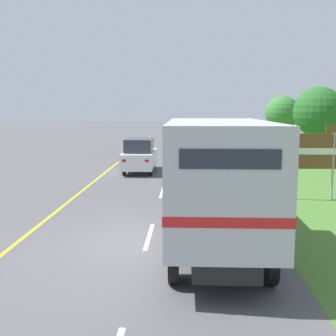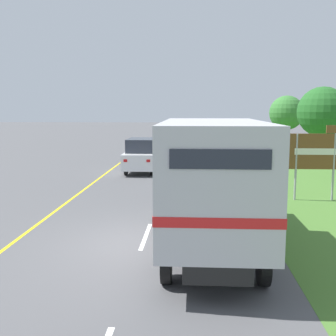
{
  "view_description": "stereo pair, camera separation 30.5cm",
  "coord_description": "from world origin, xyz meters",
  "px_view_note": "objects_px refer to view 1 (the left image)",
  "views": [
    {
      "loc": [
        1.09,
        -11.38,
        3.79
      ],
      "look_at": [
        0.3,
        6.73,
        1.2
      ],
      "focal_mm": 45.0,
      "sensor_mm": 36.0,
      "label": 1
    },
    {
      "loc": [
        1.4,
        -11.37,
        3.79
      ],
      "look_at": [
        0.3,
        6.73,
        1.2
      ],
      "focal_mm": 45.0,
      "sensor_mm": 36.0,
      "label": 2
    }
  ],
  "objects_px": {
    "lead_car_white": "(140,155)",
    "highway_sign": "(316,153)",
    "roadside_tree_far": "(282,113)",
    "horse_trailer_truck": "(215,178)",
    "roadside_tree_mid": "(319,112)"
  },
  "relations": [
    {
      "from": "roadside_tree_mid",
      "to": "lead_car_white",
      "type": "bearing_deg",
      "value": -147.45
    },
    {
      "from": "roadside_tree_mid",
      "to": "horse_trailer_truck",
      "type": "bearing_deg",
      "value": -113.1
    },
    {
      "from": "lead_car_white",
      "to": "highway_sign",
      "type": "xyz_separation_m",
      "value": [
        8.1,
        -7.32,
        0.96
      ]
    },
    {
      "from": "lead_car_white",
      "to": "highway_sign",
      "type": "height_order",
      "value": "highway_sign"
    },
    {
      "from": "horse_trailer_truck",
      "to": "lead_car_white",
      "type": "distance_m",
      "value": 14.15
    },
    {
      "from": "lead_car_white",
      "to": "roadside_tree_far",
      "type": "height_order",
      "value": "roadside_tree_far"
    },
    {
      "from": "roadside_tree_mid",
      "to": "roadside_tree_far",
      "type": "relative_size",
      "value": 1.09
    },
    {
      "from": "highway_sign",
      "to": "roadside_tree_far",
      "type": "bearing_deg",
      "value": 80.77
    },
    {
      "from": "highway_sign",
      "to": "horse_trailer_truck",
      "type": "bearing_deg",
      "value": -125.63
    },
    {
      "from": "lead_car_white",
      "to": "highway_sign",
      "type": "bearing_deg",
      "value": -42.1
    },
    {
      "from": "horse_trailer_truck",
      "to": "roadside_tree_far",
      "type": "relative_size",
      "value": 1.57
    },
    {
      "from": "lead_car_white",
      "to": "highway_sign",
      "type": "distance_m",
      "value": 10.96
    },
    {
      "from": "roadside_tree_far",
      "to": "horse_trailer_truck",
      "type": "bearing_deg",
      "value": -105.61
    },
    {
      "from": "highway_sign",
      "to": "roadside_tree_far",
      "type": "relative_size",
      "value": 0.62
    },
    {
      "from": "horse_trailer_truck",
      "to": "roadside_tree_mid",
      "type": "xyz_separation_m",
      "value": [
        9.34,
        21.9,
        1.55
      ]
    }
  ]
}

